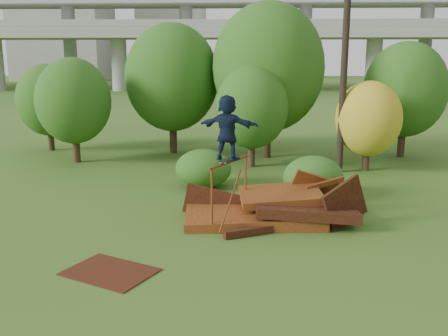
{
  "coord_description": "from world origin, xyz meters",
  "views": [
    {
      "loc": [
        -0.26,
        -12.18,
        4.76
      ],
      "look_at": [
        -0.8,
        2.0,
        1.6
      ],
      "focal_mm": 40.0,
      "sensor_mm": 36.0,
      "label": 1
    }
  ],
  "objects_px": {
    "skater": "(227,127)",
    "flat_plate": "(110,272)",
    "utility_pole": "(345,55)",
    "scrap_pile": "(271,210)"
  },
  "relations": [
    {
      "from": "scrap_pile",
      "to": "skater",
      "type": "height_order",
      "value": "skater"
    },
    {
      "from": "scrap_pile",
      "to": "skater",
      "type": "xyz_separation_m",
      "value": [
        -1.29,
        -0.48,
        2.52
      ]
    },
    {
      "from": "flat_plate",
      "to": "utility_pole",
      "type": "height_order",
      "value": "utility_pole"
    },
    {
      "from": "skater",
      "to": "utility_pole",
      "type": "relative_size",
      "value": 0.19
    },
    {
      "from": "flat_plate",
      "to": "utility_pole",
      "type": "xyz_separation_m",
      "value": [
        7.07,
        10.4,
        4.82
      ]
    },
    {
      "from": "scrap_pile",
      "to": "flat_plate",
      "type": "relative_size",
      "value": 2.89
    },
    {
      "from": "skater",
      "to": "flat_plate",
      "type": "xyz_separation_m",
      "value": [
        -2.55,
        -3.39,
        -2.84
      ]
    },
    {
      "from": "flat_plate",
      "to": "skater",
      "type": "bearing_deg",
      "value": 53.06
    },
    {
      "from": "scrap_pile",
      "to": "flat_plate",
      "type": "xyz_separation_m",
      "value": [
        -3.84,
        -3.87,
        -0.31
      ]
    },
    {
      "from": "skater",
      "to": "flat_plate",
      "type": "relative_size",
      "value": 0.95
    }
  ]
}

